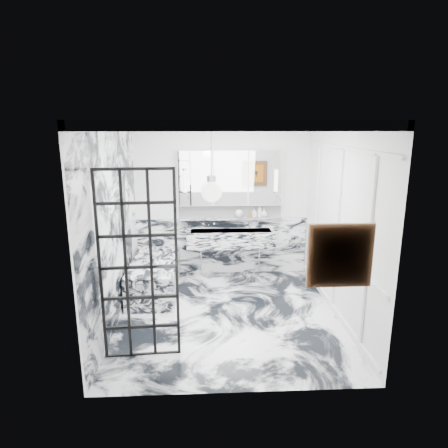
{
  "coord_description": "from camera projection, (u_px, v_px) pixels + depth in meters",
  "views": [
    {
      "loc": [
        -0.33,
        -5.46,
        2.76
      ],
      "look_at": [
        -0.03,
        0.5,
        1.27
      ],
      "focal_mm": 32.0,
      "sensor_mm": 36.0,
      "label": 1
    }
  ],
  "objects": [
    {
      "name": "subway_tile",
      "position": [
        230.0,
        210.0,
        7.41
      ],
      "size": [
        1.9,
        0.03,
        0.23
      ],
      "primitive_type": "cube",
      "color": "white",
      "rests_on": "wall_back"
    },
    {
      "name": "face_pot",
      "position": [
        239.0,
        213.0,
        7.36
      ],
      "size": [
        0.14,
        0.14,
        0.14
      ],
      "primitive_type": "sphere",
      "color": "white",
      "rests_on": "ledge"
    },
    {
      "name": "soap_bottle_b",
      "position": [
        254.0,
        213.0,
        7.37
      ],
      "size": [
        0.09,
        0.1,
        0.17
      ],
      "primitive_type": "imported",
      "rotation": [
        0.0,
        0.0,
        0.23
      ],
      "color": "#4C4C51",
      "rests_on": "ledge"
    },
    {
      "name": "marble_clad_left",
      "position": [
        115.0,
        229.0,
        5.57
      ],
      "size": [
        0.02,
        3.56,
        2.68
      ],
      "primitive_type": "cube",
      "color": "white",
      "rests_on": "floor"
    },
    {
      "name": "soap_bottle_c",
      "position": [
        264.0,
        213.0,
        7.38
      ],
      "size": [
        0.15,
        0.15,
        0.16
      ],
      "primitive_type": "imported",
      "rotation": [
        0.0,
        0.0,
        -0.26
      ],
      "color": "silver",
      "rests_on": "ledge"
    },
    {
      "name": "trough_sink",
      "position": [
        231.0,
        238.0,
        7.31
      ],
      "size": [
        1.6,
        0.45,
        0.3
      ],
      "primitive_type": "cube",
      "color": "silver",
      "rests_on": "wall_back"
    },
    {
      "name": "wall_left",
      "position": [
        113.0,
        225.0,
        5.55
      ],
      "size": [
        0.0,
        3.6,
        3.6
      ],
      "primitive_type": "plane",
      "rotation": [
        1.57,
        0.0,
        1.57
      ],
      "color": "white",
      "rests_on": "floor"
    },
    {
      "name": "wall_front",
      "position": [
        239.0,
        268.0,
        3.89
      ],
      "size": [
        3.6,
        0.0,
        3.6
      ],
      "primitive_type": "plane",
      "rotation": [
        -1.57,
        0.0,
        0.0
      ],
      "color": "white",
      "rests_on": "floor"
    },
    {
      "name": "bathtub",
      "position": [
        155.0,
        276.0,
        6.72
      ],
      "size": [
        0.75,
        1.65,
        0.55
      ],
      "primitive_type": "cube",
      "color": "silver",
      "rests_on": "floor"
    },
    {
      "name": "pendant_light",
      "position": [
        211.0,
        191.0,
        4.33
      ],
      "size": [
        0.23,
        0.23,
        0.23
      ],
      "primitive_type": "sphere",
      "color": "white",
      "rests_on": "ceiling"
    },
    {
      "name": "amber_bottle",
      "position": [
        251.0,
        215.0,
        7.38
      ],
      "size": [
        0.04,
        0.04,
        0.1
      ],
      "primitive_type": "cylinder",
      "color": "#8C5919",
      "rests_on": "ledge"
    },
    {
      "name": "crittall_door",
      "position": [
        139.0,
        267.0,
        4.65
      ],
      "size": [
        0.88,
        0.09,
        2.29
      ],
      "primitive_type": null,
      "rotation": [
        0.0,
        0.0,
        0.06
      ],
      "color": "black",
      "rests_on": "floor"
    },
    {
      "name": "sconce_right",
      "position": [
        276.0,
        181.0,
        7.17
      ],
      "size": [
        0.07,
        0.07,
        0.4
      ],
      "primitive_type": "cylinder",
      "color": "white",
      "rests_on": "mirror_cabinet"
    },
    {
      "name": "wall_back",
      "position": [
        222.0,
        200.0,
        7.38
      ],
      "size": [
        3.6,
        0.0,
        3.6
      ],
      "primitive_type": "plane",
      "rotation": [
        1.57,
        0.0,
        0.0
      ],
      "color": "white",
      "rests_on": "floor"
    },
    {
      "name": "floor",
      "position": [
        227.0,
        314.0,
        5.97
      ],
      "size": [
        3.6,
        3.6,
        0.0
      ],
      "primitive_type": "plane",
      "color": "white",
      "rests_on": "ground"
    },
    {
      "name": "mirror_cabinet",
      "position": [
        230.0,
        178.0,
        7.21
      ],
      "size": [
        1.9,
        0.16,
        1.0
      ],
      "primitive_type": "cube",
      "color": "white",
      "rests_on": "wall_back"
    },
    {
      "name": "wall_right",
      "position": [
        339.0,
        222.0,
        5.71
      ],
      "size": [
        0.0,
        3.6,
        3.6
      ],
      "primitive_type": "plane",
      "rotation": [
        1.57,
        0.0,
        -1.57
      ],
      "color": "white",
      "rests_on": "floor"
    },
    {
      "name": "soap_bottle_a",
      "position": [
        260.0,
        211.0,
        7.37
      ],
      "size": [
        0.1,
        0.1,
        0.22
      ],
      "primitive_type": "imported",
      "rotation": [
        0.0,
        0.0,
        0.12
      ],
      "color": "#8C5919",
      "rests_on": "ledge"
    },
    {
      "name": "ceiling",
      "position": [
        228.0,
        121.0,
        5.29
      ],
      "size": [
        3.6,
        3.6,
        0.0
      ],
      "primitive_type": "plane",
      "rotation": [
        3.14,
        0.0,
        0.0
      ],
      "color": "white",
      "rests_on": "wall_back"
    },
    {
      "name": "flower_vase",
      "position": [
        160.0,
        273.0,
        5.95
      ],
      "size": [
        0.09,
        0.09,
        0.12
      ],
      "primitive_type": "cylinder",
      "color": "silver",
      "rests_on": "bathtub"
    },
    {
      "name": "ledge",
      "position": [
        230.0,
        218.0,
        7.39
      ],
      "size": [
        1.9,
        0.14,
        0.04
      ],
      "primitive_type": "cube",
      "color": "silver",
      "rests_on": "wall_back"
    },
    {
      "name": "artwork",
      "position": [
        340.0,
        256.0,
        3.95
      ],
      "size": [
        0.55,
        0.05,
        0.55
      ],
      "primitive_type": "cube",
      "color": "orange",
      "rests_on": "wall_front"
    },
    {
      "name": "marble_clad_back",
      "position": [
        222.0,
        246.0,
        7.57
      ],
      "size": [
        3.18,
        0.05,
        1.05
      ],
      "primitive_type": "cube",
      "color": "white",
      "rests_on": "floor"
    },
    {
      "name": "panel_molding",
      "position": [
        337.0,
        229.0,
        5.73
      ],
      "size": [
        0.03,
        3.4,
        2.3
      ],
      "primitive_type": "cube",
      "color": "white",
      "rests_on": "floor"
    },
    {
      "name": "sconce_left",
      "position": [
        185.0,
        181.0,
        7.09
      ],
      "size": [
        0.07,
        0.07,
        0.4
      ],
      "primitive_type": "cylinder",
      "color": "white",
      "rests_on": "mirror_cabinet"
    }
  ]
}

